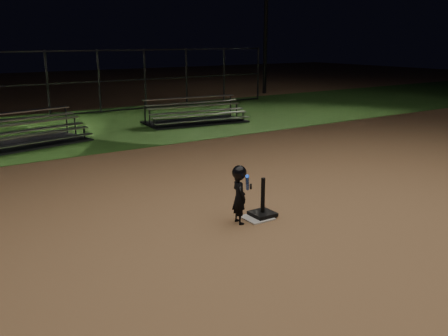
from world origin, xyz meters
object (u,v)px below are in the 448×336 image
batting_tee (263,209)px  child_batter (239,193)px  home_plate (257,218)px  bleacher_right (195,118)px  bleacher_left (20,140)px

batting_tee → child_batter: child_batter is taller
home_plate → batting_tee: bearing=6.8°
home_plate → bleacher_right: size_ratio=0.12×
batting_tee → bleacher_right: (3.83, 8.75, 0.04)m
home_plate → bleacher_right: 9.61m
child_batter → bleacher_right: child_batter is taller
batting_tee → bleacher_left: 8.44m
batting_tee → bleacher_right: bleacher_right is taller
home_plate → batting_tee: 0.18m
child_batter → bleacher_right: (4.32, 8.76, -0.34)m
batting_tee → bleacher_right: bearing=66.3°
bleacher_left → child_batter: bearing=-90.7°
batting_tee → child_batter: 0.62m
bleacher_right → bleacher_left: bearing=-168.0°
child_batter → bleacher_left: 8.34m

